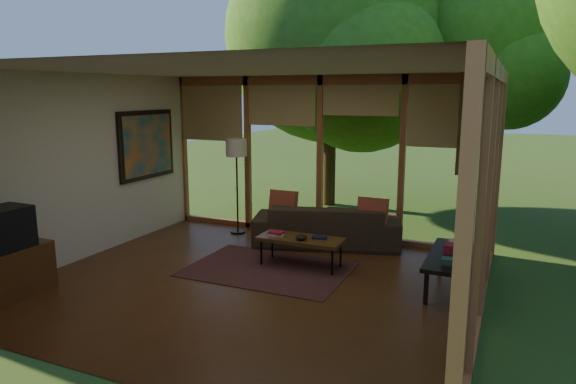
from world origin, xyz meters
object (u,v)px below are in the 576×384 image
at_px(television, 4,228).
at_px(floor_lamp, 236,153).
at_px(sofa, 327,224).
at_px(coffee_table, 301,240).
at_px(media_cabinet, 8,273).
at_px(side_console, 454,258).

height_order(television, floor_lamp, floor_lamp).
height_order(sofa, coffee_table, sofa).
relative_size(media_cabinet, television, 1.82).
xyz_separation_m(media_cabinet, television, (0.02, 0.00, 0.55)).
bearing_deg(sofa, floor_lamp, -18.31).
relative_size(coffee_table, side_console, 0.86).
relative_size(floor_lamp, coffee_table, 1.38).
bearing_deg(media_cabinet, floor_lamp, 72.90).
bearing_deg(floor_lamp, side_console, -18.14).
height_order(television, side_console, television).
distance_m(media_cabinet, floor_lamp, 3.95).
xyz_separation_m(sofa, media_cabinet, (-2.79, -3.57, -0.04)).
height_order(media_cabinet, side_console, media_cabinet).
height_order(sofa, side_console, sofa).
bearing_deg(media_cabinet, sofa, 51.97).
bearing_deg(television, side_console, 26.25).
distance_m(sofa, media_cabinet, 4.53).
distance_m(media_cabinet, television, 0.55).
relative_size(television, floor_lamp, 0.33).
bearing_deg(sofa, side_console, 134.24).
distance_m(floor_lamp, coffee_table, 2.31).
height_order(floor_lamp, side_console, floor_lamp).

